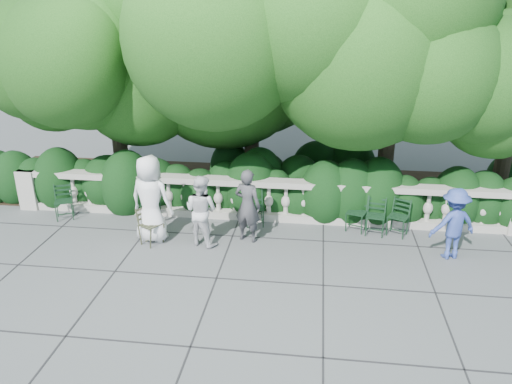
# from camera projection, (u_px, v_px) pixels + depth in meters

# --- Properties ---
(ground) EXTENTS (90.00, 90.00, 0.00)m
(ground) POSITION_uv_depth(u_px,v_px,m) (250.00, 255.00, 10.27)
(ground) COLOR #4B4F52
(ground) RESTS_ON ground
(balustrade) EXTENTS (12.00, 0.44, 1.00)m
(balustrade) POSITION_uv_depth(u_px,v_px,m) (260.00, 200.00, 11.76)
(balustrade) COLOR #9E998E
(balustrade) RESTS_ON ground
(shrub_hedge) EXTENTS (15.00, 2.60, 1.70)m
(shrub_hedge) POSITION_uv_depth(u_px,v_px,m) (266.00, 200.00, 13.04)
(shrub_hedge) COLOR black
(shrub_hedge) RESTS_ON ground
(tree_canopy) EXTENTS (15.04, 6.52, 6.78)m
(tree_canopy) POSITION_uv_depth(u_px,v_px,m) (297.00, 42.00, 11.70)
(tree_canopy) COLOR #3F3023
(tree_canopy) RESTS_ON ground
(chair_a) EXTENTS (0.48, 0.52, 0.84)m
(chair_a) POSITION_uv_depth(u_px,v_px,m) (150.00, 222.00, 11.78)
(chair_a) COLOR black
(chair_a) RESTS_ON ground
(chair_b) EXTENTS (0.60, 0.62, 0.84)m
(chair_b) POSITION_uv_depth(u_px,v_px,m) (66.00, 221.00, 11.82)
(chair_b) COLOR black
(chair_b) RESTS_ON ground
(chair_c) EXTENTS (0.53, 0.56, 0.84)m
(chair_c) POSITION_uv_depth(u_px,v_px,m) (255.00, 228.00, 11.47)
(chair_c) COLOR black
(chair_c) RESTS_ON ground
(chair_d) EXTENTS (0.58, 0.60, 0.84)m
(chair_d) POSITION_uv_depth(u_px,v_px,m) (353.00, 233.00, 11.22)
(chair_d) COLOR black
(chair_d) RESTS_ON ground
(chair_e) EXTENTS (0.60, 0.62, 0.84)m
(chair_e) POSITION_uv_depth(u_px,v_px,m) (394.00, 237.00, 11.01)
(chair_e) COLOR black
(chair_e) RESTS_ON ground
(chair_f) EXTENTS (0.52, 0.55, 0.84)m
(chair_f) POSITION_uv_depth(u_px,v_px,m) (373.00, 237.00, 11.02)
(chair_f) COLOR black
(chair_f) RESTS_ON ground
(chair_weathered) EXTENTS (0.64, 0.62, 0.84)m
(chair_weathered) POSITION_uv_depth(u_px,v_px,m) (157.00, 245.00, 10.66)
(chair_weathered) COLOR black
(chair_weathered) RESTS_ON ground
(person_businessman) EXTENTS (1.04, 0.79, 1.91)m
(person_businessman) POSITION_uv_depth(u_px,v_px,m) (151.00, 199.00, 10.58)
(person_businessman) COLOR white
(person_businessman) RESTS_ON ground
(person_woman_grey) EXTENTS (0.68, 0.56, 1.62)m
(person_woman_grey) POSITION_uv_depth(u_px,v_px,m) (248.00, 206.00, 10.61)
(person_woman_grey) COLOR #3C3B40
(person_woman_grey) RESTS_ON ground
(person_casual_man) EXTENTS (0.91, 0.82, 1.54)m
(person_casual_man) POSITION_uv_depth(u_px,v_px,m) (201.00, 210.00, 10.48)
(person_casual_man) COLOR silver
(person_casual_man) RESTS_ON ground
(person_older_blue) EXTENTS (1.08, 0.82, 1.49)m
(person_older_blue) POSITION_uv_depth(u_px,v_px,m) (453.00, 224.00, 9.92)
(person_older_blue) COLOR #324798
(person_older_blue) RESTS_ON ground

